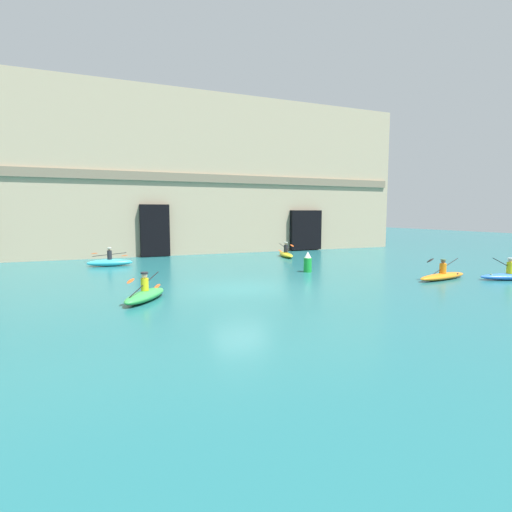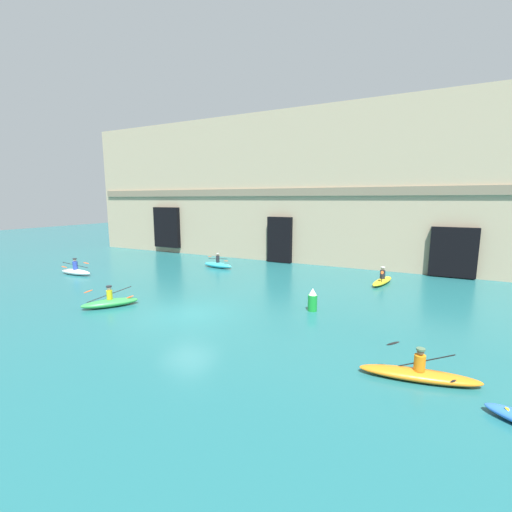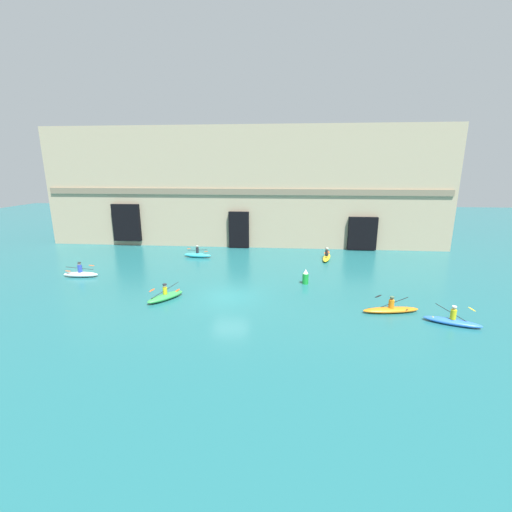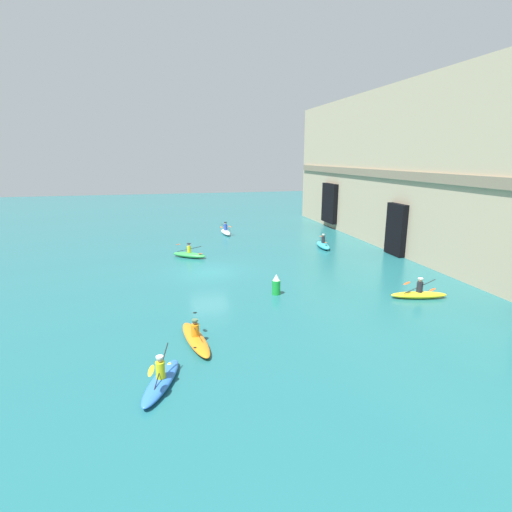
{
  "view_description": "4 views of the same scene",
  "coord_description": "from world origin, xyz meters",
  "px_view_note": "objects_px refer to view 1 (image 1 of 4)",
  "views": [
    {
      "loc": [
        -6.34,
        -16.76,
        3.42
      ],
      "look_at": [
        3.21,
        5.76,
        0.78
      ],
      "focal_mm": 28.0,
      "sensor_mm": 36.0,
      "label": 1
    },
    {
      "loc": [
        10.43,
        -13.01,
        5.61
      ],
      "look_at": [
        0.31,
        6.9,
        1.91
      ],
      "focal_mm": 24.0,
      "sensor_mm": 36.0,
      "label": 2
    },
    {
      "loc": [
        3.82,
        -22.36,
        8.83
      ],
      "look_at": [
        1.29,
        5.91,
        1.45
      ],
      "focal_mm": 24.0,
      "sensor_mm": 36.0,
      "label": 3
    },
    {
      "loc": [
        26.13,
        -2.9,
        7.68
      ],
      "look_at": [
        0.04,
        3.32,
        0.94
      ],
      "focal_mm": 28.0,
      "sensor_mm": 36.0,
      "label": 4
    }
  ],
  "objects_px": {
    "kayak_blue": "(509,276)",
    "kayak_cyan": "(110,262)",
    "marker_buoy": "(308,262)",
    "kayak_yellow": "(286,254)",
    "kayak_green": "(145,295)",
    "kayak_orange": "(443,276)"
  },
  "relations": [
    {
      "from": "kayak_blue",
      "to": "kayak_cyan",
      "type": "bearing_deg",
      "value": 164.4
    },
    {
      "from": "kayak_cyan",
      "to": "marker_buoy",
      "type": "height_order",
      "value": "kayak_cyan"
    },
    {
      "from": "kayak_yellow",
      "to": "kayak_green",
      "type": "relative_size",
      "value": 1.15
    },
    {
      "from": "marker_buoy",
      "to": "kayak_yellow",
      "type": "bearing_deg",
      "value": 71.92
    },
    {
      "from": "kayak_green",
      "to": "marker_buoy",
      "type": "distance_m",
      "value": 10.63
    },
    {
      "from": "kayak_cyan",
      "to": "kayak_blue",
      "type": "distance_m",
      "value": 23.08
    },
    {
      "from": "kayak_blue",
      "to": "kayak_green",
      "type": "bearing_deg",
      "value": -166.42
    },
    {
      "from": "kayak_orange",
      "to": "marker_buoy",
      "type": "height_order",
      "value": "marker_buoy"
    },
    {
      "from": "kayak_yellow",
      "to": "kayak_orange",
      "type": "bearing_deg",
      "value": 23.85
    },
    {
      "from": "kayak_green",
      "to": "marker_buoy",
      "type": "height_order",
      "value": "marker_buoy"
    },
    {
      "from": "kayak_orange",
      "to": "marker_buoy",
      "type": "relative_size",
      "value": 3.07
    },
    {
      "from": "kayak_cyan",
      "to": "marker_buoy",
      "type": "xyz_separation_m",
      "value": [
        10.46,
        -7.23,
        0.3
      ]
    },
    {
      "from": "kayak_cyan",
      "to": "kayak_blue",
      "type": "height_order",
      "value": "kayak_blue"
    },
    {
      "from": "kayak_green",
      "to": "marker_buoy",
      "type": "bearing_deg",
      "value": -31.43
    },
    {
      "from": "kayak_yellow",
      "to": "kayak_green",
      "type": "bearing_deg",
      "value": -34.01
    },
    {
      "from": "marker_buoy",
      "to": "kayak_orange",
      "type": "bearing_deg",
      "value": -44.75
    },
    {
      "from": "kayak_blue",
      "to": "kayak_yellow",
      "type": "bearing_deg",
      "value": 132.78
    },
    {
      "from": "kayak_orange",
      "to": "marker_buoy",
      "type": "bearing_deg",
      "value": 125.62
    },
    {
      "from": "kayak_cyan",
      "to": "marker_buoy",
      "type": "distance_m",
      "value": 12.72
    },
    {
      "from": "kayak_green",
      "to": "marker_buoy",
      "type": "xyz_separation_m",
      "value": [
        9.76,
        4.2,
        0.31
      ]
    },
    {
      "from": "kayak_cyan",
      "to": "kayak_blue",
      "type": "xyz_separation_m",
      "value": [
        18.58,
        -13.69,
        -0.03
      ]
    },
    {
      "from": "kayak_yellow",
      "to": "kayak_orange",
      "type": "xyz_separation_m",
      "value": [
        2.61,
        -12.56,
        -0.04
      ]
    }
  ]
}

